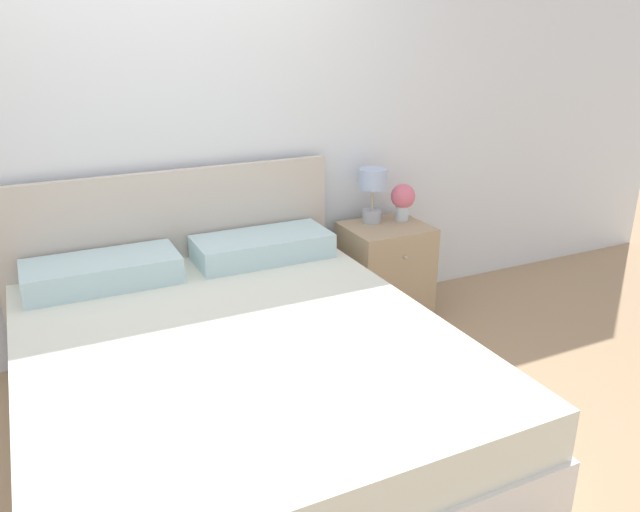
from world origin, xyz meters
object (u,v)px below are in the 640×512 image
at_px(nightstand, 385,271).
at_px(flower_vase, 403,199).
at_px(table_lamp, 373,187).
at_px(bed, 234,376).

height_order(nightstand, flower_vase, flower_vase).
bearing_deg(nightstand, table_lamp, 114.05).
distance_m(nightstand, flower_vase, 0.48).
relative_size(table_lamp, flower_vase, 1.46).
distance_m(bed, flower_vase, 1.74).
bearing_deg(table_lamp, nightstand, -65.95).
relative_size(bed, table_lamp, 6.25).
height_order(bed, table_lamp, bed).
bearing_deg(flower_vase, nightstand, -158.28).
relative_size(bed, nightstand, 3.56).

